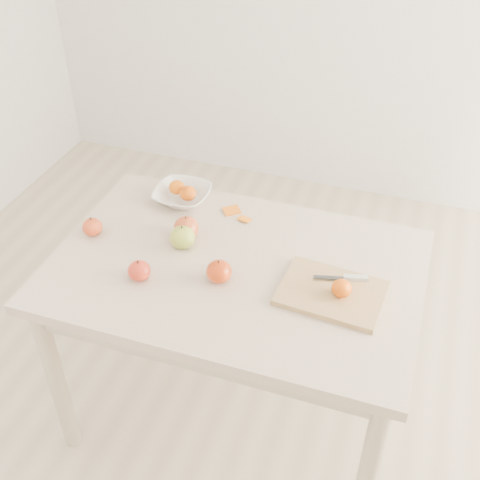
% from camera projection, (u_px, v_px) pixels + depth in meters
% --- Properties ---
extents(ground, '(3.50, 3.50, 0.00)m').
position_uv_depth(ground, '(236.00, 408.00, 2.42)').
color(ground, '#C6B293').
rests_on(ground, ground).
extents(table, '(1.20, 0.80, 0.75)m').
position_uv_depth(table, '(235.00, 288.00, 2.02)').
color(table, beige).
rests_on(table, ground).
extents(cutting_board, '(0.33, 0.25, 0.02)m').
position_uv_depth(cutting_board, '(331.00, 293.00, 1.84)').
color(cutting_board, tan).
rests_on(cutting_board, table).
extents(board_tangerine, '(0.06, 0.06, 0.05)m').
position_uv_depth(board_tangerine, '(342.00, 288.00, 1.80)').
color(board_tangerine, orange).
rests_on(board_tangerine, cutting_board).
extents(fruit_bowl, '(0.21, 0.21, 0.05)m').
position_uv_depth(fruit_bowl, '(182.00, 195.00, 2.24)').
color(fruit_bowl, white).
rests_on(fruit_bowl, table).
extents(bowl_tangerine_near, '(0.06, 0.06, 0.05)m').
position_uv_depth(bowl_tangerine_near, '(177.00, 187.00, 2.24)').
color(bowl_tangerine_near, orange).
rests_on(bowl_tangerine_near, fruit_bowl).
extents(bowl_tangerine_far, '(0.06, 0.06, 0.05)m').
position_uv_depth(bowl_tangerine_far, '(188.00, 193.00, 2.20)').
color(bowl_tangerine_far, '#D74C07').
rests_on(bowl_tangerine_far, fruit_bowl).
extents(orange_peel_a, '(0.07, 0.07, 0.01)m').
position_uv_depth(orange_peel_a, '(232.00, 211.00, 2.19)').
color(orange_peel_a, '#D5630F').
rests_on(orange_peel_a, table).
extents(orange_peel_b, '(0.05, 0.05, 0.01)m').
position_uv_depth(orange_peel_b, '(244.00, 220.00, 2.15)').
color(orange_peel_b, orange).
rests_on(orange_peel_b, table).
extents(paring_knife, '(0.17, 0.06, 0.01)m').
position_uv_depth(paring_knife, '(351.00, 278.00, 1.87)').
color(paring_knife, silver).
rests_on(paring_knife, cutting_board).
extents(apple_green, '(0.09, 0.09, 0.08)m').
position_uv_depth(apple_green, '(182.00, 237.00, 2.01)').
color(apple_green, olive).
rests_on(apple_green, table).
extents(apple_red_c, '(0.07, 0.07, 0.07)m').
position_uv_depth(apple_red_c, '(139.00, 271.00, 1.89)').
color(apple_red_c, '#9D0C14').
rests_on(apple_red_c, table).
extents(apple_red_b, '(0.09, 0.09, 0.08)m').
position_uv_depth(apple_red_b, '(186.00, 228.00, 2.05)').
color(apple_red_b, maroon).
rests_on(apple_red_b, table).
extents(apple_red_d, '(0.07, 0.07, 0.06)m').
position_uv_depth(apple_red_d, '(92.00, 227.00, 2.07)').
color(apple_red_d, maroon).
rests_on(apple_red_d, table).
extents(apple_red_e, '(0.08, 0.08, 0.07)m').
position_uv_depth(apple_red_e, '(219.00, 272.00, 1.88)').
color(apple_red_e, '#8A0408').
rests_on(apple_red_e, table).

